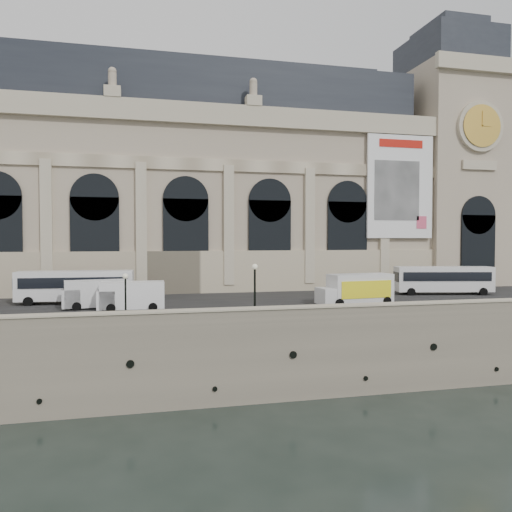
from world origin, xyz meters
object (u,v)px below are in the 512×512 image
(bus_left, at_px, (76,285))
(lamp_right, at_px, (255,292))
(box_truck, at_px, (356,289))
(bus_right, at_px, (443,279))
(lamp_left, at_px, (126,299))
(van_b, at_px, (128,296))
(van_c, at_px, (93,294))

(bus_left, bearing_deg, lamp_right, -41.65)
(bus_left, distance_m, lamp_right, 20.02)
(lamp_right, bearing_deg, box_truck, 28.45)
(bus_right, relative_size, lamp_left, 2.92)
(lamp_right, bearing_deg, bus_right, 25.75)
(box_truck, height_order, lamp_left, lamp_left)
(box_truck, height_order, lamp_right, lamp_right)
(bus_left, bearing_deg, van_b, -48.88)
(van_c, bearing_deg, bus_right, 3.89)
(bus_left, xyz_separation_m, van_b, (5.12, -5.86, -0.51))
(bus_right, distance_m, van_b, 35.15)
(van_b, distance_m, box_truck, 21.44)
(box_truck, xyz_separation_m, lamp_left, (-21.48, -6.02, 0.39))
(lamp_left, bearing_deg, bus_left, 111.12)
(van_c, bearing_deg, lamp_left, -71.27)
(bus_left, relative_size, bus_right, 1.00)
(bus_left, height_order, bus_right, bus_left)
(van_c, relative_size, lamp_right, 1.37)
(box_truck, distance_m, lamp_right, 13.17)
(van_b, xyz_separation_m, box_truck, (21.41, -1.18, 0.19))
(bus_right, xyz_separation_m, van_c, (-38.05, -2.59, -0.48))
(van_c, xyz_separation_m, lamp_left, (3.13, -9.23, 0.57))
(bus_left, bearing_deg, van_c, -63.46)
(box_truck, bearing_deg, bus_right, 23.32)
(bus_right, relative_size, lamp_right, 2.51)
(lamp_left, bearing_deg, van_c, 108.73)
(bus_left, height_order, van_c, bus_left)
(lamp_right, bearing_deg, lamp_left, 178.59)
(van_b, relative_size, box_truck, 0.76)
(van_b, xyz_separation_m, van_c, (-3.20, 2.02, 0.01))
(van_b, bearing_deg, bus_right, 7.54)
(van_c, xyz_separation_m, lamp_right, (13.04, -9.47, 0.88))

